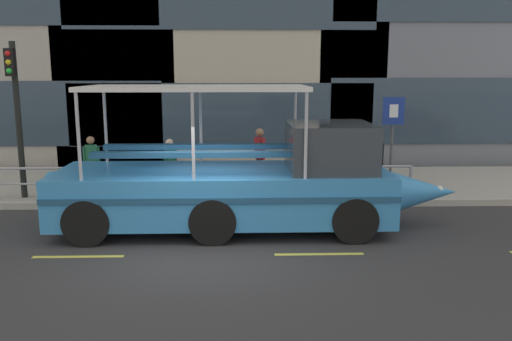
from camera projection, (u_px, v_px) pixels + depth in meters
name	position (u px, v px, depth m)	size (l,w,h in m)	color
ground_plane	(202.00, 245.00, 11.11)	(120.00, 120.00, 0.00)	#333335
sidewalk	(214.00, 184.00, 16.59)	(32.00, 4.80, 0.18)	#A8A59E
curb_edge	(210.00, 204.00, 14.15)	(32.00, 0.18, 0.18)	#B2ADA3
lane_centreline	(199.00, 255.00, 10.48)	(25.80, 0.12, 0.01)	#DBD64C
curb_guardrail	(206.00, 177.00, 14.35)	(11.39, 0.09, 0.89)	#9EA0A8
traffic_light_pole	(16.00, 105.00, 14.02)	(0.24, 0.46, 4.21)	black
parking_sign	(393.00, 129.00, 14.67)	(0.60, 0.12, 2.73)	#4C4F54
duck_tour_boat	(246.00, 184.00, 12.11)	(9.41, 2.58, 3.30)	#388CD1
pedestrian_near_bow	(352.00, 158.00, 15.23)	(0.22, 0.46, 1.59)	#1E2338
pedestrian_mid_left	(260.00, 152.00, 15.50)	(0.33, 0.47, 1.79)	#1E2338
pedestrian_mid_right	(170.00, 161.00, 14.85)	(0.31, 0.37, 1.56)	#1E2338
pedestrian_near_stern	(92.00, 159.00, 14.97)	(0.42, 0.30, 1.62)	#47423D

